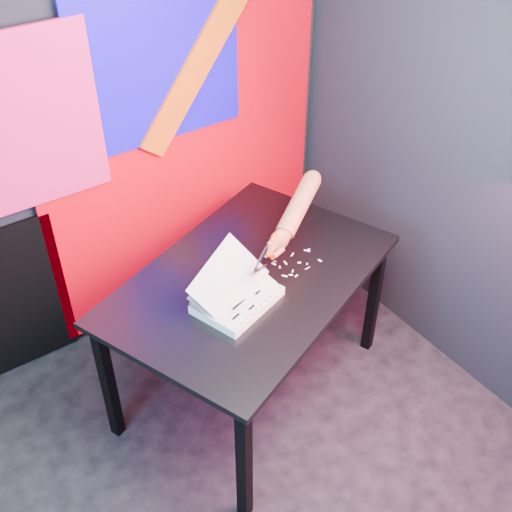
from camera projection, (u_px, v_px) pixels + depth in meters
room at (233, 305)px, 1.85m from camera, size 3.01×3.01×2.71m
backdrop at (77, 188)px, 3.06m from camera, size 2.88×0.05×2.08m
work_table at (250, 290)px, 2.92m from camera, size 1.53×1.28×0.75m
printout_stack at (237, 299)px, 2.71m from camera, size 0.42×0.34×0.26m
scissors at (272, 249)px, 2.79m from camera, size 0.21×0.11×0.13m
hand_forearm at (296, 211)px, 2.92m from camera, size 0.44×0.26×0.22m
paper_clippings at (295, 264)px, 2.94m from camera, size 0.23×0.15×0.00m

